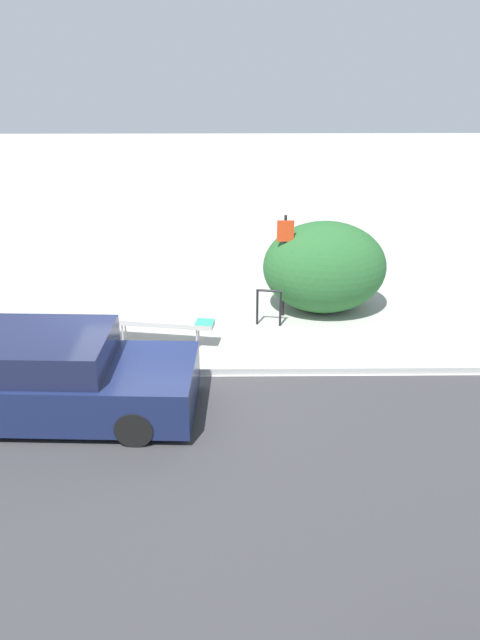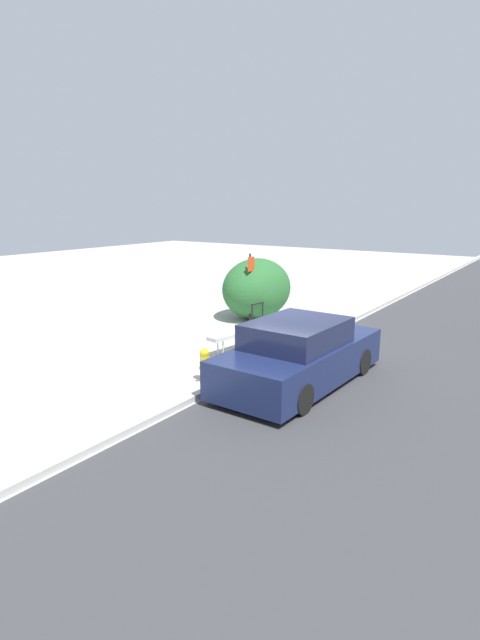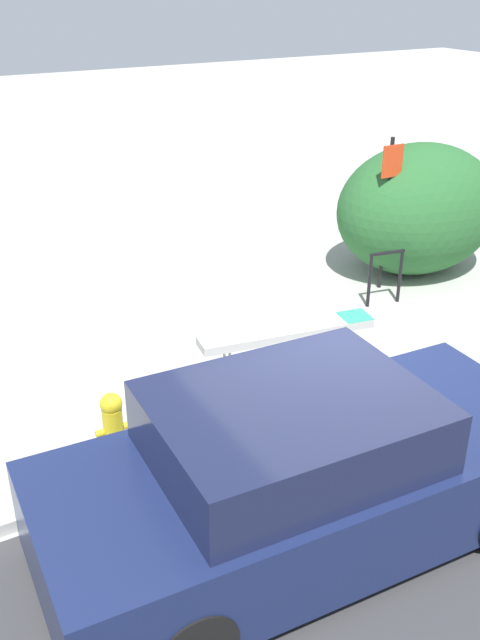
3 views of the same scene
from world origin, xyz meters
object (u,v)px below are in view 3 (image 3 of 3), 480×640
object	(u,v)px
bench	(288,332)
parked_car_near	(303,474)
bike_rack	(385,272)
sign_post	(388,201)
fire_hydrant	(113,425)

from	to	relation	value
bench	parked_car_near	xyz separation A→B (m)	(-1.45, -2.51, 0.16)
parked_car_near	bike_rack	bearing A→B (deg)	44.89
sign_post	parked_car_near	distance (m)	5.65
bench	parked_car_near	size ratio (longest dim) A/B	0.49
bench	fire_hydrant	world-z (taller)	fire_hydrant
parked_car_near	fire_hydrant	bearing A→B (deg)	122.20
sign_post	parked_car_near	size ratio (longest dim) A/B	0.50
bike_rack	bench	bearing A→B (deg)	-158.24
bike_rack	parked_car_near	world-z (taller)	parked_car_near
bike_rack	parked_car_near	distance (m)	5.01
sign_post	fire_hydrant	xyz separation A→B (m)	(-5.06, -2.11, -0.98)
bike_rack	parked_car_near	size ratio (longest dim) A/B	0.18
fire_hydrant	parked_car_near	xyz separation A→B (m)	(1.03, -1.79, 0.25)
bench	parked_car_near	world-z (taller)	parked_car_near
bench	sign_post	bearing A→B (deg)	37.13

